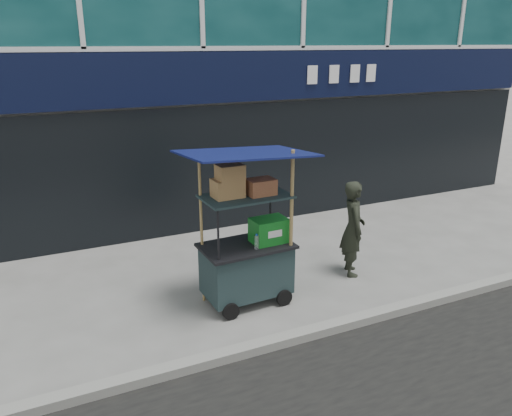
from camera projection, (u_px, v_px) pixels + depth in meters
name	position (u px, v px, depth m)	size (l,w,h in m)	color
ground	(310.00, 327.00, 6.46)	(80.00, 80.00, 0.00)	slate
curb	(318.00, 331.00, 6.27)	(80.00, 0.18, 0.12)	gray
vendor_cart	(248.00, 250.00, 6.87)	(1.71, 1.24, 2.24)	#1C2E2F
vendor_man	(353.00, 228.00, 7.74)	(0.55, 0.36, 1.52)	black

